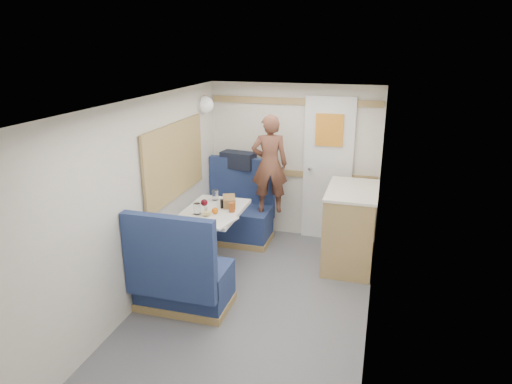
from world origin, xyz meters
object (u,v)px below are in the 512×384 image
(bread_loaf, at_px, (229,201))
(cheese_block, at_px, (207,213))
(duffel_bag, at_px, (238,160))
(beer_glass, at_px, (232,207))
(bench_near, at_px, (182,281))
(wine_glass, at_px, (204,203))
(person, at_px, (270,164))
(tumbler_left, at_px, (197,209))
(dome_light, at_px, (205,105))
(salt_grinder, at_px, (207,210))
(bench_far, at_px, (237,217))
(tray, at_px, (218,221))
(galley_counter, at_px, (350,227))
(pepper_grinder, at_px, (222,204))
(dinette_table, at_px, (213,223))
(orange_fruit, at_px, (215,211))
(tumbler_mid, at_px, (215,195))

(bread_loaf, bearing_deg, cheese_block, -107.78)
(duffel_bag, distance_m, beer_glass, 1.18)
(bench_near, xyz_separation_m, wine_glass, (-0.04, 0.72, 0.54))
(person, distance_m, bread_loaf, 0.77)
(tumbler_left, bearing_deg, person, 61.31)
(dome_light, height_order, bread_loaf, dome_light)
(tumbler_left, height_order, salt_grinder, tumbler_left)
(bench_far, height_order, tray, bench_far)
(person, bearing_deg, bench_near, 59.70)
(bread_loaf, bearing_deg, duffel_bag, 101.72)
(beer_glass, bearing_deg, tumbler_left, -153.11)
(galley_counter, relative_size, person, 0.75)
(person, bearing_deg, cheese_block, 51.70)
(galley_counter, distance_m, pepper_grinder, 1.50)
(bench_far, relative_size, beer_glass, 9.74)
(dinette_table, bearing_deg, cheese_block, -86.59)
(person, bearing_deg, dome_light, -17.40)
(dome_light, xyz_separation_m, pepper_grinder, (0.47, -0.77, -0.98))
(bench_near, bearing_deg, salt_grinder, 91.31)
(tray, relative_size, orange_fruit, 5.40)
(wine_glass, bearing_deg, cheese_block, -48.50)
(bench_far, relative_size, cheese_block, 11.41)
(cheese_block, height_order, bread_loaf, bread_loaf)
(tumbler_mid, distance_m, pepper_grinder, 0.29)
(bench_near, bearing_deg, bread_loaf, 82.77)
(bench_near, bearing_deg, person, 75.57)
(salt_grinder, bearing_deg, tray, -45.00)
(orange_fruit, bearing_deg, salt_grinder, 167.38)
(salt_grinder, bearing_deg, duffel_bag, 92.15)
(wine_glass, bearing_deg, pepper_grinder, 62.27)
(person, xyz_separation_m, tray, (-0.25, -1.15, -0.33))
(bench_near, height_order, dome_light, dome_light)
(orange_fruit, xyz_separation_m, tumbler_mid, (-0.17, 0.46, 0.01))
(bench_far, height_order, dome_light, dome_light)
(tray, bearing_deg, dome_light, 115.93)
(galley_counter, distance_m, orange_fruit, 1.58)
(tumbler_left, bearing_deg, galley_counter, 24.52)
(tray, relative_size, bread_loaf, 1.50)
(wine_glass, bearing_deg, beer_glass, 28.71)
(bread_loaf, bearing_deg, orange_fruit, -98.14)
(tray, xyz_separation_m, pepper_grinder, (-0.10, 0.41, 0.04))
(bench_far, xyz_separation_m, salt_grinder, (-0.02, -0.99, 0.46))
(cheese_block, relative_size, wine_glass, 0.55)
(tray, bearing_deg, bench_near, -108.52)
(bench_near, xyz_separation_m, tray, (0.18, 0.54, 0.43))
(orange_fruit, bearing_deg, beer_glass, 47.00)
(cheese_block, bearing_deg, person, 67.57)
(bench_far, height_order, salt_grinder, bench_far)
(tray, distance_m, orange_fruit, 0.20)
(tumbler_left, height_order, beer_glass, tumbler_left)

